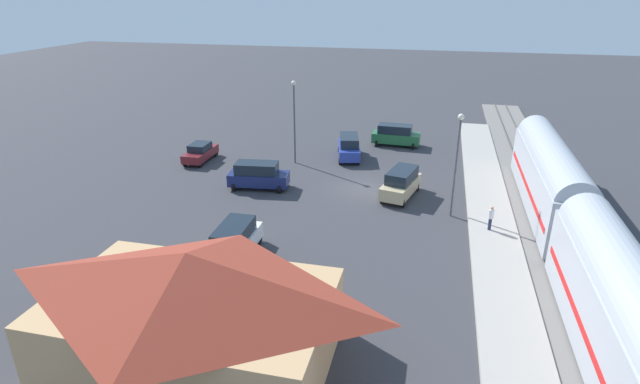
{
  "coord_description": "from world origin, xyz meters",
  "views": [
    {
      "loc": [
        -5.62,
        38.33,
        15.59
      ],
      "look_at": [
        2.6,
        3.91,
        1.0
      ],
      "focal_mm": 28.12,
      "sensor_mm": 36.0,
      "label": 1
    }
  ],
  "objects_px": {
    "station_building": "(191,306)",
    "light_pole_near_platform": "(457,153)",
    "sedan_maroon": "(200,152)",
    "suv_blue": "(349,147)",
    "pedestrian_on_platform": "(491,216)",
    "light_pole_lot_center": "(294,112)",
    "suv_tan": "(401,183)",
    "suv_navy": "(258,175)",
    "suv_white": "(235,241)",
    "suv_green": "(396,135)",
    "passenger_train": "(629,323)"
  },
  "relations": [
    {
      "from": "passenger_train",
      "to": "sedan_maroon",
      "type": "xyz_separation_m",
      "value": [
        30.16,
        -22.45,
        -1.98
      ]
    },
    {
      "from": "pedestrian_on_platform",
      "to": "light_pole_lot_center",
      "type": "xyz_separation_m",
      "value": [
        16.89,
        -11.14,
        3.59
      ]
    },
    {
      "from": "suv_white",
      "to": "light_pole_near_platform",
      "type": "distance_m",
      "value": 16.37
    },
    {
      "from": "sedan_maroon",
      "to": "pedestrian_on_platform",
      "type": "bearing_deg",
      "value": 159.74
    },
    {
      "from": "suv_navy",
      "to": "light_pole_near_platform",
      "type": "distance_m",
      "value": 16.08
    },
    {
      "from": "sedan_maroon",
      "to": "light_pole_near_platform",
      "type": "distance_m",
      "value": 24.76
    },
    {
      "from": "sedan_maroon",
      "to": "suv_blue",
      "type": "relative_size",
      "value": 0.87
    },
    {
      "from": "suv_blue",
      "to": "light_pole_lot_center",
      "type": "relative_size",
      "value": 0.67
    },
    {
      "from": "suv_tan",
      "to": "suv_white",
      "type": "relative_size",
      "value": 1.05
    },
    {
      "from": "passenger_train",
      "to": "suv_green",
      "type": "xyz_separation_m",
      "value": [
        12.46,
        -31.89,
        -1.71
      ]
    },
    {
      "from": "passenger_train",
      "to": "suv_white",
      "type": "height_order",
      "value": "passenger_train"
    },
    {
      "from": "suv_green",
      "to": "suv_navy",
      "type": "height_order",
      "value": "same"
    },
    {
      "from": "pedestrian_on_platform",
      "to": "suv_navy",
      "type": "bearing_deg",
      "value": -13.13
    },
    {
      "from": "light_pole_near_platform",
      "to": "pedestrian_on_platform",
      "type": "bearing_deg",
      "value": 137.37
    },
    {
      "from": "sedan_maroon",
      "to": "suv_tan",
      "type": "distance_m",
      "value": 19.93
    },
    {
      "from": "suv_white",
      "to": "suv_blue",
      "type": "bearing_deg",
      "value": -99.1
    },
    {
      "from": "suv_blue",
      "to": "suv_white",
      "type": "bearing_deg",
      "value": 80.9
    },
    {
      "from": "sedan_maroon",
      "to": "suv_blue",
      "type": "height_order",
      "value": "suv_blue"
    },
    {
      "from": "sedan_maroon",
      "to": "passenger_train",
      "type": "bearing_deg",
      "value": 143.33
    },
    {
      "from": "passenger_train",
      "to": "suv_navy",
      "type": "distance_m",
      "value": 28.2
    },
    {
      "from": "suv_blue",
      "to": "light_pole_near_platform",
      "type": "xyz_separation_m",
      "value": [
        -9.66,
        11.41,
        3.65
      ]
    },
    {
      "from": "suv_green",
      "to": "sedan_maroon",
      "type": "bearing_deg",
      "value": 28.07
    },
    {
      "from": "suv_white",
      "to": "suv_tan",
      "type": "bearing_deg",
      "value": -126.7
    },
    {
      "from": "suv_tan",
      "to": "suv_navy",
      "type": "height_order",
      "value": "same"
    },
    {
      "from": "suv_navy",
      "to": "light_pole_lot_center",
      "type": "bearing_deg",
      "value": -99.6
    },
    {
      "from": "passenger_train",
      "to": "suv_green",
      "type": "relative_size",
      "value": 10.71
    },
    {
      "from": "station_building",
      "to": "suv_white",
      "type": "relative_size",
      "value": 2.58
    },
    {
      "from": "sedan_maroon",
      "to": "suv_white",
      "type": "bearing_deg",
      "value": 122.13
    },
    {
      "from": "suv_green",
      "to": "light_pole_near_platform",
      "type": "xyz_separation_m",
      "value": [
        -5.66,
        16.67,
        3.65
      ]
    },
    {
      "from": "suv_green",
      "to": "pedestrian_on_platform",
      "type": "bearing_deg",
      "value": 113.29
    },
    {
      "from": "passenger_train",
      "to": "suv_tan",
      "type": "distance_m",
      "value": 21.1
    },
    {
      "from": "suv_green",
      "to": "suv_tan",
      "type": "distance_m",
      "value": 13.9
    },
    {
      "from": "station_building",
      "to": "light_pole_near_platform",
      "type": "height_order",
      "value": "light_pole_near_platform"
    },
    {
      "from": "passenger_train",
      "to": "suv_white",
      "type": "relative_size",
      "value": 10.77
    },
    {
      "from": "pedestrian_on_platform",
      "to": "suv_tan",
      "type": "relative_size",
      "value": 0.33
    },
    {
      "from": "suv_tan",
      "to": "light_pole_lot_center",
      "type": "xyz_separation_m",
      "value": [
        10.47,
        -5.95,
        3.73
      ]
    },
    {
      "from": "suv_green",
      "to": "sedan_maroon",
      "type": "distance_m",
      "value": 20.06
    },
    {
      "from": "suv_navy",
      "to": "suv_white",
      "type": "xyz_separation_m",
      "value": [
        -2.57,
        11.19,
        0.0
      ]
    },
    {
      "from": "sedan_maroon",
      "to": "suv_green",
      "type": "bearing_deg",
      "value": -151.93
    },
    {
      "from": "suv_white",
      "to": "light_pole_lot_center",
      "type": "relative_size",
      "value": 0.64
    },
    {
      "from": "suv_blue",
      "to": "light_pole_near_platform",
      "type": "bearing_deg",
      "value": 130.26
    },
    {
      "from": "light_pole_lot_center",
      "to": "suv_navy",
      "type": "bearing_deg",
      "value": 80.4
    },
    {
      "from": "passenger_train",
      "to": "light_pole_near_platform",
      "type": "xyz_separation_m",
      "value": [
        6.8,
        -15.22,
        1.94
      ]
    },
    {
      "from": "light_pole_near_platform",
      "to": "light_pole_lot_center",
      "type": "bearing_deg",
      "value": -31.56
    },
    {
      "from": "light_pole_near_platform",
      "to": "light_pole_lot_center",
      "type": "height_order",
      "value": "light_pole_lot_center"
    },
    {
      "from": "suv_white",
      "to": "light_pole_lot_center",
      "type": "bearing_deg",
      "value": -85.6
    },
    {
      "from": "light_pole_lot_center",
      "to": "light_pole_near_platform",
      "type": "bearing_deg",
      "value": 148.44
    },
    {
      "from": "suv_navy",
      "to": "light_pole_lot_center",
      "type": "xyz_separation_m",
      "value": [
        -1.17,
        -6.93,
        3.73
      ]
    },
    {
      "from": "station_building",
      "to": "suv_white",
      "type": "height_order",
      "value": "station_building"
    },
    {
      "from": "suv_navy",
      "to": "station_building",
      "type": "bearing_deg",
      "value": 102.19
    }
  ]
}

